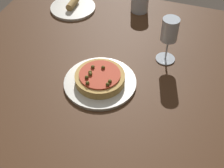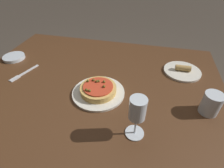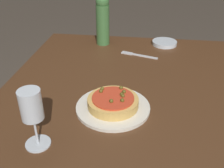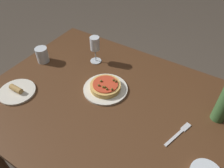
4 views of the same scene
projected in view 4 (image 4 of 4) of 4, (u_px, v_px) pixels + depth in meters
The scene contains 8 objects.
ground_plane at pixel (108, 164), 1.77m from camera, with size 14.00×14.00×0.00m, color #4C4238.
dining_table at pixel (106, 110), 1.29m from camera, with size 1.38×1.08×0.77m.
dinner_plate at pixel (105, 89), 1.30m from camera, with size 0.26×0.26×0.01m.
pizza at pixel (105, 86), 1.28m from camera, with size 0.18×0.18×0.05m.
wine_glass at pixel (95, 45), 1.41m from camera, with size 0.08×0.08×0.19m.
water_cup at pixel (42, 55), 1.47m from camera, with size 0.08×0.08×0.10m.
fork at pixel (179, 133), 1.08m from camera, with size 0.08×0.19×0.00m.
side_plate at pixel (17, 91), 1.28m from camera, with size 0.21×0.21×0.05m.
Camera 4 is at (-0.47, 0.69, 1.69)m, focal length 35.00 mm.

